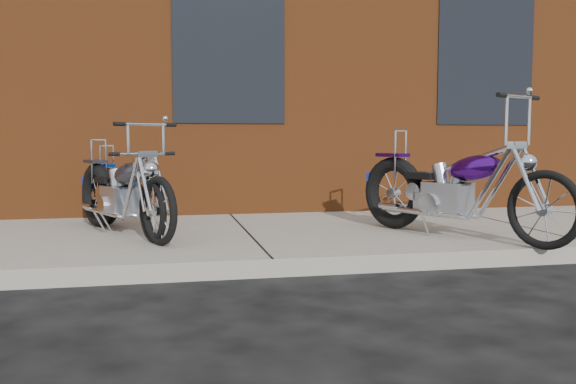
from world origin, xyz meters
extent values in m
plane|color=black|center=(0.00, 0.00, 0.00)|extent=(120.00, 120.00, 0.00)
cube|color=gray|center=(0.00, 1.50, 0.07)|extent=(22.00, 3.00, 0.15)
torus|color=black|center=(1.64, 1.26, 0.53)|extent=(0.49, 0.74, 0.76)
torus|color=black|center=(2.42, -0.20, 0.49)|extent=(0.39, 0.64, 0.69)
cube|color=#9E9FA1|center=(1.96, 0.66, 0.52)|extent=(0.46, 0.51, 0.32)
ellipsoid|color=#3B0B6D|center=(2.10, 0.40, 0.83)|extent=(0.52, 0.64, 0.33)
cube|color=black|center=(1.83, 0.91, 0.73)|extent=(0.36, 0.38, 0.06)
cylinder|color=silver|center=(2.36, -0.09, 0.77)|extent=(0.18, 0.29, 0.57)
cylinder|color=silver|center=(2.30, 0.03, 1.47)|extent=(0.53, 0.30, 0.03)
cylinder|color=silver|center=(1.68, 1.19, 0.93)|extent=(0.03, 0.03, 0.51)
cylinder|color=silver|center=(1.96, 0.93, 0.38)|extent=(0.50, 0.86, 0.05)
torus|color=black|center=(-1.41, 2.17, 0.47)|extent=(0.35, 0.65, 0.64)
torus|color=black|center=(-0.89, 0.87, 0.44)|extent=(0.27, 0.56, 0.58)
cube|color=#9E9FA1|center=(-1.20, 1.64, 0.46)|extent=(0.37, 0.43, 0.27)
ellipsoid|color=#003FD2|center=(-1.10, 1.41, 0.72)|extent=(0.40, 0.54, 0.27)
cube|color=silver|center=(-1.28, 1.86, 0.64)|extent=(0.29, 0.31, 0.05)
cylinder|color=silver|center=(-0.93, 0.97, 0.68)|extent=(0.13, 0.25, 0.48)
cylinder|color=silver|center=(-0.97, 1.07, 0.97)|extent=(0.47, 0.21, 0.03)
cylinder|color=silver|center=(-1.38, 2.11, 0.81)|extent=(0.03, 0.03, 0.43)
cylinder|color=silver|center=(-1.17, 1.86, 0.35)|extent=(0.34, 0.77, 0.04)
torus|color=black|center=(-1.48, 2.06, 0.50)|extent=(0.42, 0.68, 0.69)
torus|color=black|center=(-0.82, 0.70, 0.46)|extent=(0.33, 0.59, 0.62)
cube|color=#9E9FA1|center=(-1.21, 1.50, 0.49)|extent=(0.41, 0.46, 0.29)
ellipsoid|color=#2D2D35|center=(-1.09, 1.26, 0.77)|extent=(0.46, 0.58, 0.30)
cube|color=black|center=(-1.32, 1.73, 0.68)|extent=(0.33, 0.34, 0.06)
cylinder|color=silver|center=(-0.87, 0.81, 0.71)|extent=(0.16, 0.27, 0.52)
cylinder|color=silver|center=(-0.92, 0.92, 1.24)|extent=(0.49, 0.26, 0.03)
cylinder|color=silver|center=(-1.44, 1.99, 0.86)|extent=(0.03, 0.03, 0.46)
cylinder|color=silver|center=(-1.20, 1.75, 0.36)|extent=(0.42, 0.80, 0.05)
camera|label=1|loc=(-0.86, -4.68, 1.09)|focal=38.00mm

